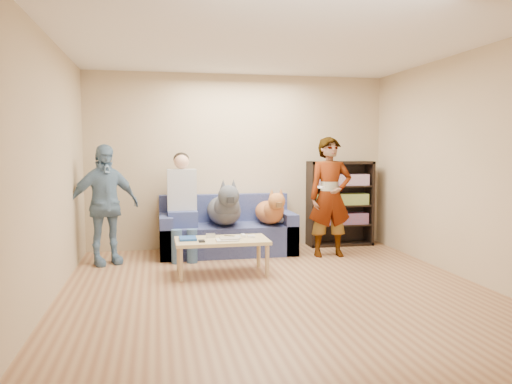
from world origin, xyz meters
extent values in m
plane|color=brown|center=(0.00, 0.00, 0.00)|extent=(5.00, 5.00, 0.00)
plane|color=white|center=(0.00, 0.00, 2.60)|extent=(5.00, 5.00, 0.00)
plane|color=tan|center=(0.00, 2.50, 1.30)|extent=(4.50, 0.00, 4.50)
plane|color=tan|center=(0.00, -2.50, 1.30)|extent=(4.50, 0.00, 4.50)
plane|color=tan|center=(-2.25, 0.00, 1.30)|extent=(0.00, 5.00, 5.00)
plane|color=tan|center=(2.25, 0.00, 1.30)|extent=(0.00, 5.00, 5.00)
ellipsoid|color=#ACABB0|center=(0.49, 1.97, 0.49)|extent=(0.37, 0.31, 0.13)
imported|color=gray|center=(1.13, 1.59, 0.83)|extent=(0.62, 0.42, 1.66)
imported|color=#6E8EB1|center=(-1.90, 1.70, 0.78)|extent=(0.99, 0.72, 1.55)
cube|color=white|center=(0.93, 1.39, 0.98)|extent=(0.07, 0.12, 0.03)
cube|color=#1A4492|center=(-0.88, 0.95, 0.43)|extent=(0.20, 0.26, 0.03)
cube|color=silver|center=(-0.43, 0.80, 0.43)|extent=(0.26, 0.20, 0.02)
cube|color=#A99D87|center=(-0.40, 0.82, 0.44)|extent=(0.22, 0.17, 0.01)
cube|color=#B1B2B6|center=(-0.60, 1.02, 0.45)|extent=(0.11, 0.06, 0.05)
cube|color=white|center=(-0.20, 1.00, 0.43)|extent=(0.04, 0.13, 0.03)
cube|color=white|center=(-0.12, 0.92, 0.43)|extent=(0.09, 0.06, 0.03)
cylinder|color=silver|center=(-0.28, 0.88, 0.43)|extent=(0.07, 0.07, 0.02)
cylinder|color=white|center=(-0.28, 0.96, 0.43)|extent=(0.07, 0.07, 0.02)
cylinder|color=orange|center=(-0.50, 0.74, 0.42)|extent=(0.13, 0.06, 0.01)
cylinder|color=black|center=(-0.36, 1.08, 0.42)|extent=(0.13, 0.08, 0.01)
cube|color=black|center=(-0.73, 0.78, 0.43)|extent=(0.07, 0.12, 0.02)
cube|color=#515B93|center=(-0.25, 2.05, 0.21)|extent=(1.90, 0.85, 0.42)
cube|color=#515B93|center=(-0.25, 2.38, 0.62)|extent=(1.90, 0.18, 0.40)
cube|color=#515B93|center=(-1.11, 2.05, 0.29)|extent=(0.18, 0.85, 0.58)
cube|color=#515B93|center=(0.61, 2.05, 0.29)|extent=(0.18, 0.85, 0.58)
cube|color=#3C4885|center=(-0.89, 1.97, 0.53)|extent=(0.40, 0.38, 0.22)
cylinder|color=#436994|center=(-0.99, 1.55, 0.21)|extent=(0.14, 0.14, 0.47)
cylinder|color=#436393|center=(-0.79, 1.55, 0.21)|extent=(0.14, 0.14, 0.47)
cube|color=silver|center=(-0.89, 2.07, 0.92)|extent=(0.40, 0.24, 0.58)
sphere|color=#DDA684|center=(-0.89, 2.07, 1.32)|extent=(0.21, 0.21, 0.21)
ellipsoid|color=black|center=(-0.89, 2.10, 1.35)|extent=(0.22, 0.22, 0.19)
ellipsoid|color=#4D4F57|center=(-0.30, 2.01, 0.62)|extent=(0.46, 0.97, 0.40)
sphere|color=#4C4E57|center=(-0.30, 1.69, 0.72)|extent=(0.35, 0.35, 0.35)
sphere|color=#474B51|center=(-0.30, 1.51, 0.88)|extent=(0.28, 0.28, 0.28)
cube|color=black|center=(-0.30, 1.39, 0.84)|extent=(0.09, 0.13, 0.08)
cone|color=#484A52|center=(-0.37, 1.54, 1.03)|extent=(0.09, 0.09, 0.13)
cone|color=#51555C|center=(-0.23, 1.54, 1.03)|extent=(0.09, 0.09, 0.13)
cylinder|color=#4A4C54|center=(-0.30, 2.44, 0.58)|extent=(0.05, 0.32, 0.19)
ellipsoid|color=#B06236|center=(0.35, 1.98, 0.58)|extent=(0.38, 0.79, 0.33)
sphere|color=#C3763B|center=(0.35, 1.68, 0.66)|extent=(0.28, 0.28, 0.28)
sphere|color=#AF6B35|center=(0.35, 1.52, 0.79)|extent=(0.23, 0.23, 0.23)
cube|color=brown|center=(0.35, 1.41, 0.76)|extent=(0.07, 0.11, 0.07)
cone|color=#AB5534|center=(0.28, 1.54, 0.91)|extent=(0.07, 0.07, 0.11)
cone|color=#B15C36|center=(0.41, 1.54, 0.91)|extent=(0.07, 0.07, 0.11)
cylinder|color=#AB7034|center=(0.35, 2.37, 0.55)|extent=(0.04, 0.26, 0.15)
cube|color=#D7C484|center=(-0.48, 0.90, 0.40)|extent=(1.10, 0.60, 0.04)
cylinder|color=tan|center=(-0.98, 0.65, 0.19)|extent=(0.05, 0.05, 0.38)
cylinder|color=tan|center=(0.02, 0.65, 0.19)|extent=(0.05, 0.05, 0.38)
cylinder|color=tan|center=(-0.98, 1.15, 0.19)|extent=(0.05, 0.05, 0.38)
cylinder|color=tan|center=(0.02, 1.15, 0.19)|extent=(0.05, 0.05, 0.38)
cube|color=black|center=(1.07, 2.32, 0.65)|extent=(0.04, 0.34, 1.30)
cube|color=black|center=(2.03, 2.32, 0.65)|extent=(0.04, 0.34, 1.30)
cube|color=black|center=(1.55, 2.32, 1.28)|extent=(1.00, 0.34, 0.04)
cube|color=black|center=(1.55, 2.32, 0.02)|extent=(1.00, 0.34, 0.04)
cube|color=black|center=(1.55, 2.48, 0.65)|extent=(1.00, 0.02, 1.30)
cube|color=black|center=(1.55, 2.32, 0.32)|extent=(0.94, 0.32, 0.03)
cube|color=black|center=(1.55, 2.32, 0.62)|extent=(0.94, 0.32, 0.02)
cube|color=black|center=(1.55, 2.32, 0.92)|extent=(0.94, 0.32, 0.02)
cube|color=#B23333|center=(1.55, 2.30, 0.42)|extent=(0.84, 0.24, 0.17)
cube|color=gold|center=(1.55, 2.30, 0.72)|extent=(0.84, 0.24, 0.17)
cube|color=#994C99|center=(1.55, 2.30, 1.02)|extent=(0.84, 0.24, 0.17)
camera|label=1|loc=(-1.23, -4.94, 1.50)|focal=35.00mm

